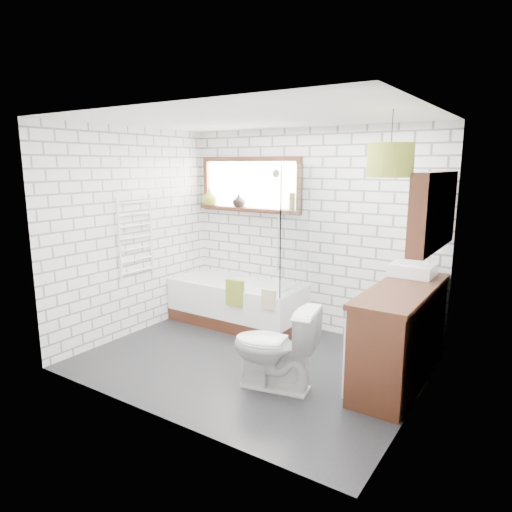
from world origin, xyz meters
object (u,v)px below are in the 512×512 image
Objects in this scene: vanity at (401,334)px; pendant at (390,160)px; basin at (412,270)px; bathtub at (237,302)px; toilet at (274,347)px.

vanity is 1.70m from pendant.
bathtub is at bearing -178.39° from basin.
pendant is at bearing 101.01° from toilet.
vanity is at bearing 82.64° from pendant.
vanity reaches higher than bathtub.
pendant is (-0.06, -0.45, 1.63)m from vanity.
basin is 1.46m from pendant.
vanity is at bearing -83.16° from basin.
toilet is 1.94m from pendant.
basin is 0.53× the size of toilet.
bathtub is 1.07× the size of vanity.
toilet is at bearing -43.42° from bathtub.
vanity is 2.01× the size of toilet.
toilet is (1.32, -1.25, 0.12)m from bathtub.
basin is at bearing 1.61° from bathtub.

